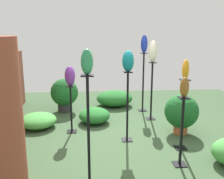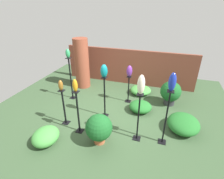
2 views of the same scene
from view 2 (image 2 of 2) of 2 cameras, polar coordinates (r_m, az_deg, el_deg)
ground_plane at (r=5.81m, az=-0.92°, el=-7.98°), size 8.00×8.00×0.00m
brick_wall_back at (r=7.68m, az=5.26°, el=7.36°), size 5.60×0.12×1.52m
brick_pillar at (r=7.36m, az=-9.82°, el=8.36°), size 0.60×0.60×2.04m
pedestal_ivory at (r=4.56m, az=8.54°, el=-9.69°), size 0.20×0.20×1.37m
pedestal_violet at (r=6.29m, az=5.40°, el=-0.35°), size 0.20×0.20×1.00m
pedestal_cobalt at (r=4.56m, az=17.10°, el=-9.62°), size 0.20×0.20×1.52m
pedestal_teal at (r=5.40m, az=-2.42°, el=-3.11°), size 0.20×0.20×1.35m
pedestal_amber at (r=4.87m, az=-11.00°, el=-7.87°), size 0.20×0.20×1.28m
pedestal_bronze at (r=5.32m, az=-15.35°, el=-6.10°), size 0.20×0.20×1.12m
pedestal_jade at (r=6.55m, az=-13.25°, el=2.92°), size 0.20×0.20×1.58m
art_vase_ivory at (r=4.05m, az=9.48°, el=1.54°), size 0.18×0.19×0.49m
art_vase_violet at (r=5.98m, az=5.71°, el=5.98°), size 0.20×0.21×0.40m
art_vase_cobalt at (r=4.04m, az=19.08°, el=2.32°), size 0.17×0.17×0.44m
art_vase_teal at (r=5.00m, az=-2.62°, el=6.07°), size 0.21×0.22×0.39m
art_vase_amber at (r=4.44m, az=-11.97°, el=1.29°), size 0.13×0.12×0.34m
art_vase_bronze at (r=4.96m, az=-16.41°, el=1.30°), size 0.13×0.14×0.31m
art_vase_jade at (r=6.22m, az=-14.24°, el=11.37°), size 0.15×0.15×0.31m
potted_plant_mid_left at (r=4.53m, az=-4.29°, el=-12.42°), size 0.69×0.69×0.82m
potted_plant_near_pillar at (r=6.43m, az=18.57°, el=-0.81°), size 0.71×0.71×0.87m
foliage_bed_east at (r=7.04m, az=9.32°, el=-0.18°), size 0.82×0.80×0.30m
foliage_bed_west at (r=5.46m, az=22.28°, el=-10.26°), size 0.89×1.01×0.42m
foliage_bed_center at (r=5.94m, az=9.26°, el=-5.53°), size 0.75×0.72×0.34m
foliage_bed_rear at (r=4.97m, az=-20.83°, el=-14.07°), size 0.66×0.75×0.42m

